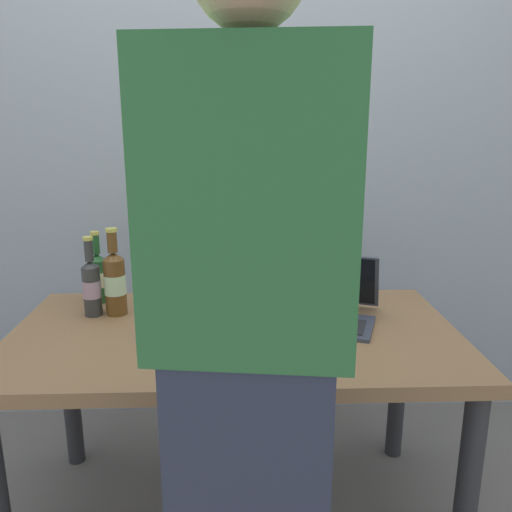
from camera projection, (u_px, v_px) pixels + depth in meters
name	position (u px, v px, depth m)	size (l,w,h in m)	color
desk	(235.00, 356.00, 1.73)	(1.45, 0.78, 0.71)	olive
laptop	(327.00, 304.00, 1.80)	(0.42, 0.41, 0.22)	#383D4C
beer_bottle_brown	(115.00, 281.00, 1.82)	(0.08, 0.08, 0.31)	brown
beer_bottle_green	(98.00, 276.00, 1.95)	(0.07, 0.07, 0.27)	#1E5123
beer_bottle_dark	(92.00, 286.00, 1.81)	(0.06, 0.06, 0.28)	#333333
person_figure	(250.00, 354.00, 1.09)	(0.44, 0.32, 1.77)	#2D3347
coffee_mug	(164.00, 325.00, 1.64)	(0.12, 0.09, 0.08)	#19598C
back_wall	(234.00, 138.00, 2.30)	(6.00, 0.10, 2.60)	#99A3AD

